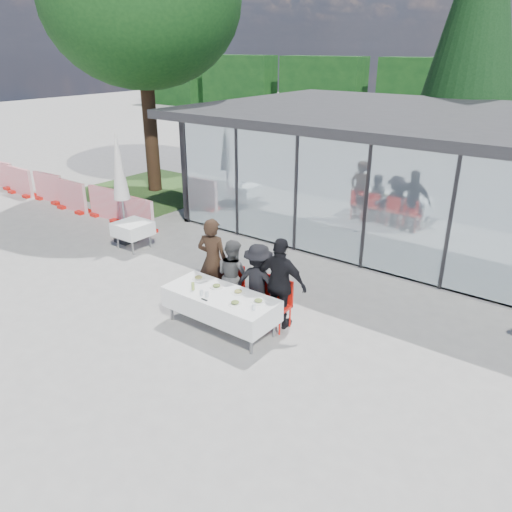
% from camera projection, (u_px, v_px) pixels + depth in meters
% --- Properties ---
extents(ground, '(90.00, 90.00, 0.00)m').
position_uv_depth(ground, '(223.00, 323.00, 9.92)').
color(ground, '#9C9A94').
rests_on(ground, ground).
extents(pavilion, '(14.80, 8.80, 3.44)m').
position_uv_depth(pavilion, '(464.00, 159.00, 13.99)').
color(pavilion, gray).
rests_on(pavilion, ground).
extents(treeline, '(62.50, 2.00, 4.40)m').
position_uv_depth(treeline, '(491.00, 96.00, 30.79)').
color(treeline, black).
rests_on(treeline, ground).
extents(dining_table, '(2.26, 0.96, 0.75)m').
position_uv_depth(dining_table, '(221.00, 303.00, 9.52)').
color(dining_table, white).
rests_on(dining_table, ground).
extents(diner_a, '(0.83, 0.83, 1.87)m').
position_uv_depth(diner_a, '(213.00, 261.00, 10.40)').
color(diner_a, '#312016').
rests_on(diner_a, ground).
extents(diner_chair_a, '(0.44, 0.44, 0.97)m').
position_uv_depth(diner_chair_a, '(213.00, 278.00, 10.55)').
color(diner_chair_a, red).
rests_on(diner_chair_a, ground).
extents(diner_b, '(0.88, 0.88, 1.53)m').
position_uv_depth(diner_b, '(233.00, 275.00, 10.17)').
color(diner_b, '#505050').
rests_on(diner_b, ground).
extents(diner_chair_b, '(0.44, 0.44, 0.97)m').
position_uv_depth(diner_chair_b, '(233.00, 285.00, 10.25)').
color(diner_chair_b, red).
rests_on(diner_chair_b, ground).
extents(diner_c, '(1.18, 1.18, 1.58)m').
position_uv_depth(diner_c, '(258.00, 282.00, 9.80)').
color(diner_c, black).
rests_on(diner_c, ground).
extents(diner_chair_c, '(0.44, 0.44, 0.97)m').
position_uv_depth(diner_chair_c, '(258.00, 294.00, 9.89)').
color(diner_chair_c, red).
rests_on(diner_chair_c, ground).
extents(diner_d, '(1.16, 1.16, 1.83)m').
position_uv_depth(diner_d, '(281.00, 284.00, 9.46)').
color(diner_d, black).
rests_on(diner_d, ground).
extents(diner_chair_d, '(0.44, 0.44, 0.97)m').
position_uv_depth(diner_chair_d, '(280.00, 301.00, 9.60)').
color(diner_chair_d, red).
rests_on(diner_chair_d, ground).
extents(plate_a, '(0.26, 0.26, 0.07)m').
position_uv_depth(plate_a, '(199.00, 278.00, 10.02)').
color(plate_a, white).
rests_on(plate_a, dining_table).
extents(plate_b, '(0.26, 0.26, 0.07)m').
position_uv_depth(plate_b, '(217.00, 286.00, 9.68)').
color(plate_b, white).
rests_on(plate_b, dining_table).
extents(plate_c, '(0.26, 0.26, 0.07)m').
position_uv_depth(plate_c, '(238.00, 292.00, 9.45)').
color(plate_c, white).
rests_on(plate_c, dining_table).
extents(plate_d, '(0.26, 0.26, 0.07)m').
position_uv_depth(plate_d, '(258.00, 301.00, 9.11)').
color(plate_d, white).
rests_on(plate_d, dining_table).
extents(plate_extra, '(0.26, 0.26, 0.07)m').
position_uv_depth(plate_extra, '(235.00, 303.00, 9.04)').
color(plate_extra, white).
rests_on(plate_extra, dining_table).
extents(juice_bottle, '(0.06, 0.06, 0.15)m').
position_uv_depth(juice_bottle, '(193.00, 286.00, 9.56)').
color(juice_bottle, '#94B24A').
rests_on(juice_bottle, dining_table).
extents(drinking_glasses, '(1.20, 0.21, 0.10)m').
position_uv_depth(drinking_glasses, '(220.00, 298.00, 9.18)').
color(drinking_glasses, silver).
rests_on(drinking_glasses, dining_table).
extents(folded_eyeglasses, '(0.14, 0.03, 0.01)m').
position_uv_depth(folded_eyeglasses, '(204.00, 300.00, 9.20)').
color(folded_eyeglasses, black).
rests_on(folded_eyeglasses, dining_table).
extents(spare_table_left, '(0.86, 0.86, 0.74)m').
position_uv_depth(spare_table_left, '(133.00, 229.00, 13.35)').
color(spare_table_left, white).
rests_on(spare_table_left, ground).
extents(market_umbrella, '(0.50, 0.50, 3.00)m').
position_uv_depth(market_umbrella, '(119.00, 174.00, 13.28)').
color(market_umbrella, black).
rests_on(market_umbrella, ground).
extents(construction_barriers, '(11.00, 0.60, 1.00)m').
position_uv_depth(construction_barriers, '(47.00, 190.00, 17.45)').
color(construction_barriers, red).
rests_on(construction_barriers, ground).
extents(deciduous_tree, '(7.04, 6.40, 9.38)m').
position_uv_depth(deciduous_tree, '(140.00, 0.00, 16.52)').
color(deciduous_tree, '#382316').
rests_on(deciduous_tree, ground).
extents(conifer_tree, '(4.00, 4.00, 10.50)m').
position_uv_depth(conifer_tree, '(479.00, 17.00, 16.89)').
color(conifer_tree, '#382316').
rests_on(conifer_tree, ground).
extents(grass_patch, '(5.00, 5.00, 0.02)m').
position_uv_depth(grass_patch, '(155.00, 190.00, 19.03)').
color(grass_patch, '#385926').
rests_on(grass_patch, ground).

